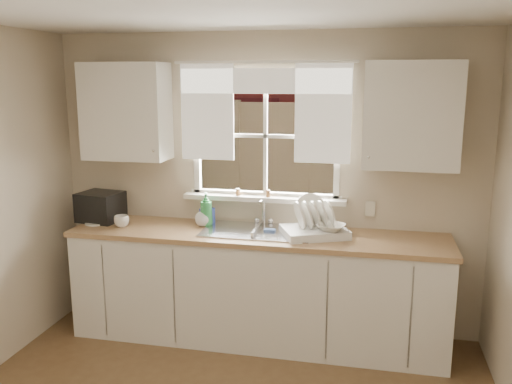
% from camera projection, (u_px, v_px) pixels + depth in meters
% --- Properties ---
extents(room_walls, '(3.62, 4.02, 2.50)m').
position_uv_depth(room_walls, '(180.00, 266.00, 2.60)').
color(room_walls, beige).
rests_on(room_walls, ground).
extents(window, '(1.38, 0.16, 1.06)m').
position_uv_depth(window, '(265.00, 156.00, 4.52)').
color(window, white).
rests_on(window, room_walls).
extents(curtains, '(1.50, 0.03, 0.81)m').
position_uv_depth(curtains, '(264.00, 102.00, 4.38)').
color(curtains, white).
rests_on(curtains, room_walls).
extents(base_cabinets, '(3.00, 0.62, 0.87)m').
position_uv_depth(base_cabinets, '(257.00, 289.00, 4.43)').
color(base_cabinets, silver).
rests_on(base_cabinets, ground).
extents(countertop, '(3.04, 0.65, 0.04)m').
position_uv_depth(countertop, '(257.00, 235.00, 4.34)').
color(countertop, '#A47C52').
rests_on(countertop, base_cabinets).
extents(upper_cabinet_left, '(0.70, 0.33, 0.80)m').
position_uv_depth(upper_cabinet_left, '(126.00, 112.00, 4.52)').
color(upper_cabinet_left, silver).
rests_on(upper_cabinet_left, room_walls).
extents(upper_cabinet_right, '(0.70, 0.33, 0.80)m').
position_uv_depth(upper_cabinet_right, '(411.00, 115.00, 4.04)').
color(upper_cabinet_right, silver).
rests_on(upper_cabinet_right, room_walls).
extents(wall_outlet, '(0.08, 0.01, 0.12)m').
position_uv_depth(wall_outlet, '(370.00, 209.00, 4.41)').
color(wall_outlet, beige).
rests_on(wall_outlet, room_walls).
extents(sill_jars, '(0.30, 0.04, 0.06)m').
position_uv_depth(sill_jars, '(253.00, 193.00, 4.55)').
color(sill_jars, brown).
rests_on(sill_jars, window).
extents(backyard, '(20.00, 10.00, 6.13)m').
position_uv_depth(backyard, '(363.00, 5.00, 10.13)').
color(backyard, '#335421').
rests_on(backyard, ground).
extents(sink, '(0.88, 0.52, 0.40)m').
position_uv_depth(sink, '(258.00, 240.00, 4.38)').
color(sink, '#B7B7BC').
rests_on(sink, countertop).
extents(dish_rack, '(0.59, 0.53, 0.31)m').
position_uv_depth(dish_rack, '(314.00, 227.00, 4.24)').
color(dish_rack, white).
rests_on(dish_rack, countertop).
extents(bowl, '(0.26, 0.26, 0.05)m').
position_uv_depth(bowl, '(331.00, 227.00, 4.16)').
color(bowl, silver).
rests_on(bowl, dish_rack).
extents(soap_bottle_a, '(0.14, 0.14, 0.28)m').
position_uv_depth(soap_bottle_a, '(206.00, 209.00, 4.52)').
color(soap_bottle_a, green).
rests_on(soap_bottle_a, countertop).
extents(soap_bottle_b, '(0.12, 0.12, 0.21)m').
position_uv_depth(soap_bottle_b, '(207.00, 212.00, 4.55)').
color(soap_bottle_b, '#3149B9').
rests_on(soap_bottle_b, countertop).
extents(soap_bottle_c, '(0.16, 0.16, 0.17)m').
position_uv_depth(soap_bottle_c, '(203.00, 216.00, 4.52)').
color(soap_bottle_c, beige).
rests_on(soap_bottle_c, countertop).
extents(saucer, '(0.17, 0.17, 0.01)m').
position_uv_depth(saucer, '(95.00, 223.00, 4.60)').
color(saucer, white).
rests_on(saucer, countertop).
extents(cup, '(0.13, 0.13, 0.10)m').
position_uv_depth(cup, '(122.00, 221.00, 4.49)').
color(cup, silver).
rests_on(cup, countertop).
extents(black_appliance, '(0.38, 0.35, 0.25)m').
position_uv_depth(black_appliance, '(101.00, 207.00, 4.68)').
color(black_appliance, black).
rests_on(black_appliance, countertop).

